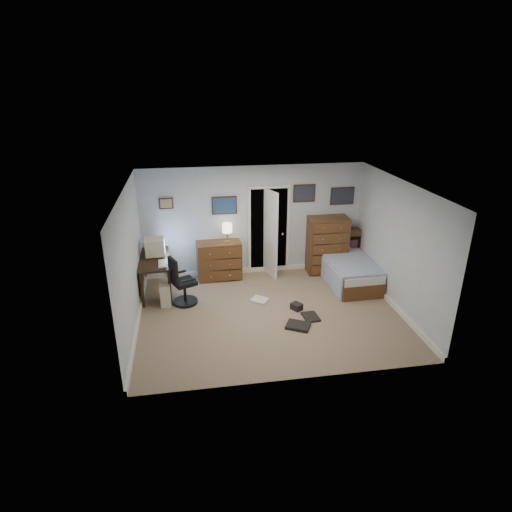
{
  "coord_description": "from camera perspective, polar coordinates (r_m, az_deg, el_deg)",
  "views": [
    {
      "loc": [
        -1.43,
        -7.11,
        4.2
      ],
      "look_at": [
        -0.22,
        0.3,
        1.1
      ],
      "focal_mm": 30.0,
      "sensor_mm": 36.0,
      "label": 1
    }
  ],
  "objects": [
    {
      "name": "low_dresser",
      "position": [
        9.67,
        -4.93,
        -0.58
      ],
      "size": [
        1.0,
        0.54,
        0.87
      ],
      "primitive_type": "cube",
      "rotation": [
        0.0,
        0.0,
        0.05
      ],
      "color": "brown",
      "rests_on": "floor"
    },
    {
      "name": "media_stack",
      "position": [
        10.1,
        -13.61,
        -0.6
      ],
      "size": [
        0.15,
        0.15,
        0.72
      ],
      "primitive_type": "cube",
      "rotation": [
        0.0,
        0.0,
        0.02
      ],
      "color": "maroon",
      "rests_on": "floor"
    },
    {
      "name": "headboard_bookcase",
      "position": [
        10.28,
        10.79,
        1.04
      ],
      "size": [
        1.1,
        0.31,
        0.98
      ],
      "rotation": [
        0.0,
        0.0,
        -0.02
      ],
      "color": "brown",
      "rests_on": "floor"
    },
    {
      "name": "wall_posters",
      "position": [
        9.63,
        3.05,
        7.63
      ],
      "size": [
        4.38,
        0.04,
        0.6
      ],
      "color": "#331E11",
      "rests_on": "floor"
    },
    {
      "name": "pc_tower",
      "position": [
        8.82,
        -12.0,
        -4.83
      ],
      "size": [
        0.24,
        0.45,
        0.47
      ],
      "rotation": [
        0.0,
        0.0,
        0.06
      ],
      "color": "beige",
      "rests_on": "floor"
    },
    {
      "name": "bed",
      "position": [
        9.73,
        12.13,
        -1.83
      ],
      "size": [
        1.03,
        1.86,
        0.6
      ],
      "rotation": [
        0.0,
        0.0,
        0.03
      ],
      "color": "brown",
      "rests_on": "floor"
    },
    {
      "name": "table_lamp",
      "position": [
        9.42,
        -3.87,
        3.67
      ],
      "size": [
        0.23,
        0.23,
        0.42
      ],
      "rotation": [
        0.0,
        0.0,
        0.05
      ],
      "color": "gold",
      "rests_on": "low_dresser"
    },
    {
      "name": "office_chair",
      "position": [
        8.67,
        -9.87,
        -3.98
      ],
      "size": [
        0.65,
        0.65,
        1.02
      ],
      "rotation": [
        0.0,
        0.0,
        0.4
      ],
      "color": "black",
      "rests_on": "floor"
    },
    {
      "name": "crt_monitor",
      "position": [
        9.18,
        -13.34,
        1.18
      ],
      "size": [
        0.42,
        0.39,
        0.37
      ],
      "rotation": [
        0.0,
        0.0,
        0.06
      ],
      "color": "beige",
      "rests_on": "computer_desk"
    },
    {
      "name": "floor_clutter",
      "position": [
        8.32,
        4.76,
        -7.7
      ],
      "size": [
        1.22,
        1.54,
        0.13
      ],
      "rotation": [
        0.0,
        0.0,
        -0.35
      ],
      "color": "silver",
      "rests_on": "floor"
    },
    {
      "name": "keyboard",
      "position": [
        8.77,
        -12.39,
        -1.02
      ],
      "size": [
        0.18,
        0.42,
        0.02
      ],
      "primitive_type": "cube",
      "rotation": [
        0.0,
        0.0,
        0.06
      ],
      "color": "beige",
      "rests_on": "computer_desk"
    },
    {
      "name": "tall_dresser",
      "position": [
        10.04,
        9.43,
        1.48
      ],
      "size": [
        0.92,
        0.56,
        1.33
      ],
      "primitive_type": "cube",
      "rotation": [
        0.0,
        0.0,
        -0.04
      ],
      "color": "brown",
      "rests_on": "floor"
    },
    {
      "name": "floor",
      "position": [
        8.39,
        1.82,
        -7.71
      ],
      "size": [
        5.0,
        4.0,
        0.02
      ],
      "primitive_type": "cube",
      "color": "gray",
      "rests_on": "ground"
    },
    {
      "name": "doorway",
      "position": [
        10.07,
        1.38,
        3.91
      ],
      "size": [
        0.96,
        1.12,
        2.05
      ],
      "color": "black",
      "rests_on": "floor"
    },
    {
      "name": "computer_desk",
      "position": [
        9.19,
        -13.9,
        -1.37
      ],
      "size": [
        0.7,
        1.38,
        0.78
      ],
      "rotation": [
        0.0,
        0.0,
        0.06
      ],
      "color": "black",
      "rests_on": "floor"
    }
  ]
}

